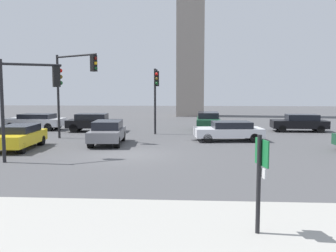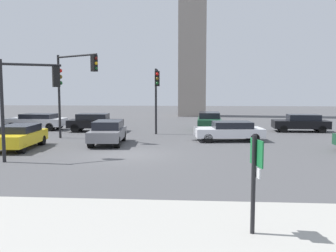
# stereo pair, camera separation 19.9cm
# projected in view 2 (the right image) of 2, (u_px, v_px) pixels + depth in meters

# --- Properties ---
(ground_plane) EXTENTS (107.68, 107.68, 0.00)m
(ground_plane) POSITION_uv_depth(u_px,v_px,m) (129.00, 155.00, 19.44)
(ground_plane) COLOR #4C4C4F
(sidewalk_corner) EXTENTS (38.77, 3.85, 0.15)m
(sidewalk_corner) POSITION_uv_depth(u_px,v_px,m) (59.00, 224.00, 9.34)
(sidewalk_corner) COLOR #A8A59E
(sidewalk_corner) RESTS_ON ground_plane
(direction_sign) EXTENTS (0.20, 0.70, 2.26)m
(direction_sign) POSITION_uv_depth(u_px,v_px,m) (255.00, 173.00, 8.40)
(direction_sign) COLOR black
(direction_sign) RESTS_ON ground_plane
(traffic_light_0) EXTENTS (0.64, 3.24, 4.87)m
(traffic_light_0) POSITION_uv_depth(u_px,v_px,m) (156.00, 88.00, 26.35)
(traffic_light_0) COLOR black
(traffic_light_0) RESTS_ON ground_plane
(traffic_light_1) EXTENTS (3.40, 2.42, 5.67)m
(traffic_light_1) POSITION_uv_depth(u_px,v_px,m) (75.00, 78.00, 24.44)
(traffic_light_1) COLOR black
(traffic_light_1) RESTS_ON ground_plane
(traffic_light_2) EXTENTS (2.45, 1.61, 4.75)m
(traffic_light_2) POSITION_uv_depth(u_px,v_px,m) (31.00, 89.00, 17.76)
(traffic_light_2) COLOR black
(traffic_light_2) RESTS_ON ground_plane
(car_0) EXTENTS (4.56, 2.45, 1.27)m
(car_0) POSITION_uv_depth(u_px,v_px,m) (230.00, 131.00, 24.46)
(car_0) COLOR silver
(car_0) RESTS_ON ground_plane
(car_2) EXTENTS (4.31, 1.95, 1.37)m
(car_2) POSITION_uv_depth(u_px,v_px,m) (301.00, 123.00, 29.64)
(car_2) COLOR black
(car_2) RESTS_ON ground_plane
(car_3) EXTENTS (4.28, 2.01, 1.42)m
(car_3) POSITION_uv_depth(u_px,v_px,m) (95.00, 122.00, 29.76)
(car_3) COLOR black
(car_3) RESTS_ON ground_plane
(car_4) EXTENTS (2.11, 4.26, 1.43)m
(car_4) POSITION_uv_depth(u_px,v_px,m) (108.00, 132.00, 23.04)
(car_4) COLOR slate
(car_4) RESTS_ON ground_plane
(car_6) EXTENTS (1.99, 4.40, 1.46)m
(car_6) POSITION_uv_depth(u_px,v_px,m) (209.00, 121.00, 30.73)
(car_6) COLOR #19472D
(car_6) RESTS_ON ground_plane
(car_7) EXTENTS (4.82, 2.32, 1.33)m
(car_7) POSITION_uv_depth(u_px,v_px,m) (37.00, 121.00, 31.09)
(car_7) COLOR silver
(car_7) RESTS_ON ground_plane
(car_8) EXTENTS (2.09, 4.39, 1.34)m
(car_8) POSITION_uv_depth(u_px,v_px,m) (19.00, 136.00, 21.29)
(car_8) COLOR yellow
(car_8) RESTS_ON ground_plane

